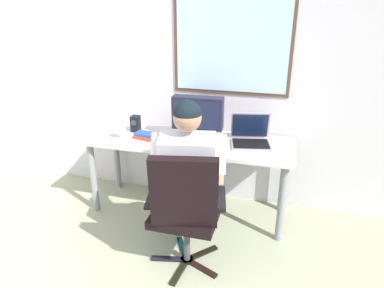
% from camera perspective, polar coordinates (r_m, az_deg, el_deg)
% --- Properties ---
extents(wall_rear, '(4.94, 0.08, 2.84)m').
position_cam_1_polar(wall_rear, '(3.20, 3.61, 14.59)').
color(wall_rear, silver).
rests_on(wall_rear, ground).
extents(desk, '(1.84, 0.61, 0.72)m').
position_cam_1_polar(desk, '(3.10, -0.61, -0.92)').
color(desk, gray).
rests_on(desk, ground).
extents(office_chair, '(0.61, 0.55, 0.98)m').
position_cam_1_polar(office_chair, '(2.41, -1.10, -10.26)').
color(office_chair, black).
rests_on(office_chair, ground).
extents(person_seated, '(0.60, 0.81, 1.27)m').
position_cam_1_polar(person_seated, '(2.57, -0.51, -5.20)').
color(person_seated, '#2E4F75').
rests_on(person_seated, ground).
extents(crt_monitor, '(0.45, 0.25, 0.38)m').
position_cam_1_polar(crt_monitor, '(3.02, 0.95, 4.84)').
color(crt_monitor, beige).
rests_on(crt_monitor, desk).
extents(laptop, '(0.39, 0.37, 0.25)m').
position_cam_1_polar(laptop, '(3.02, 9.61, 1.40)').
color(laptop, gray).
rests_on(laptop, desk).
extents(wine_glass, '(0.08, 0.08, 0.15)m').
position_cam_1_polar(wine_glass, '(3.11, -11.60, 2.66)').
color(wine_glass, silver).
rests_on(wine_glass, desk).
extents(desk_speaker, '(0.08, 0.09, 0.15)m').
position_cam_1_polar(desk_speaker, '(3.29, -9.29, 3.34)').
color(desk_speaker, black).
rests_on(desk_speaker, desk).
extents(book_stack, '(0.21, 0.17, 0.05)m').
position_cam_1_polar(book_stack, '(3.11, -7.67, 1.36)').
color(book_stack, red).
rests_on(book_stack, desk).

